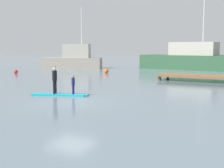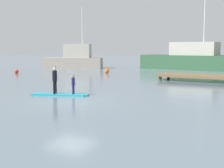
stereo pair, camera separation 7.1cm
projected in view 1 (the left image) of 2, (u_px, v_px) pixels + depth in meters
ground_plane at (71, 101)px, 17.10m from camera, size 240.00×240.00×0.00m
paddleboard_near at (60, 94)px, 19.33m from camera, size 3.58×1.90×0.10m
paddler_adult at (55, 79)px, 19.26m from camera, size 0.38×0.50×1.73m
paddler_child_solo at (73, 84)px, 19.14m from camera, size 0.27×0.39×1.19m
fishing_boat_white_large at (191, 59)px, 42.45m from camera, size 13.98×5.59×13.22m
fishing_boat_green_midground at (73, 59)px, 44.55m from camera, size 8.80×4.89×8.73m
mooring_buoy_mid at (16, 72)px, 35.30m from camera, size 0.49×0.49×0.49m
mooring_buoy_far at (106, 71)px, 35.96m from camera, size 0.55×0.55×0.55m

